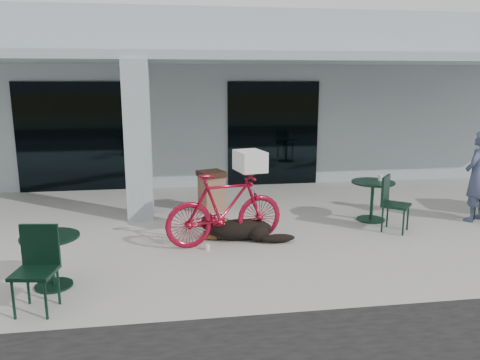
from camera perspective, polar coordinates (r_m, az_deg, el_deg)
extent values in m
plane|color=#A5A29C|center=(7.56, -1.36, -9.12)|extent=(80.00, 80.00, 0.00)
cube|color=#A8B5BE|center=(15.53, -5.38, 10.28)|extent=(22.00, 7.00, 4.50)
cube|color=black|center=(12.28, -19.46, 4.94)|extent=(2.80, 0.06, 2.70)
cube|color=black|center=(12.35, 4.05, 5.64)|extent=(2.40, 0.06, 2.70)
cube|color=#A8B5BE|center=(9.39, -12.34, 4.63)|extent=(0.50, 0.50, 3.12)
cube|color=#A8B5BE|center=(10.64, -3.94, 14.64)|extent=(22.00, 2.80, 0.18)
imported|color=maroon|center=(7.87, -1.84, -3.52)|extent=(2.13, 1.01, 1.24)
cube|color=white|center=(7.86, 1.23, 2.34)|extent=(0.54, 0.65, 0.34)
cylinder|color=white|center=(7.78, -3.99, -8.17)|extent=(0.09, 0.09, 0.09)
imported|color=#404A6C|center=(10.23, 26.95, 0.41)|extent=(0.78, 0.71, 1.79)
cylinder|color=white|center=(9.63, 16.73, 0.27)|extent=(0.11, 0.11, 0.12)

